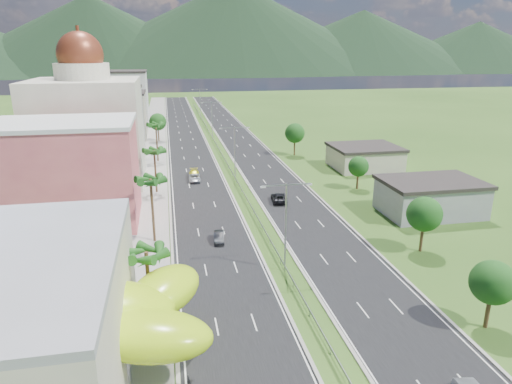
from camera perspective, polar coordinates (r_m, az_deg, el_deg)
ground at (r=47.51m, az=6.73°, el=-15.18°), size 500.00×500.00×0.00m
road_left at (r=130.56m, az=-8.53°, el=6.02°), size 11.00×260.00×0.04m
road_right at (r=132.04m, az=-1.98°, el=6.33°), size 11.00×260.00×0.04m
sidewalk_left at (r=130.51m, az=-12.71°, el=5.80°), size 7.00×260.00×0.12m
median_guardrail at (r=113.45m, az=-4.28°, el=4.74°), size 0.10×216.06×0.76m
streetlight_median_b at (r=53.07m, az=3.74°, el=-3.30°), size 6.04×0.25×11.00m
streetlight_median_c at (r=90.84m, az=-2.68°, el=5.52°), size 6.04×0.25×11.00m
streetlight_median_d at (r=134.87m, az=-5.54°, el=9.39°), size 6.04×0.25×11.00m
streetlight_median_e at (r=179.39m, az=-7.02°, el=11.34°), size 6.04×0.25×11.00m
lime_canopy at (r=40.30m, az=-20.21°, el=-14.38°), size 18.00×15.00×7.40m
pink_shophouse at (r=73.79m, az=-22.52°, el=1.97°), size 20.00×15.00×15.00m
domed_building at (r=95.22m, az=-20.26°, el=7.84°), size 20.00×20.00×28.70m
midrise_grey at (r=120.06m, az=-17.88°, el=8.25°), size 16.00×15.00×16.00m
midrise_beige at (r=141.93m, az=-16.88°, el=9.03°), size 16.00×15.00×13.00m
midrise_white at (r=164.38m, az=-16.23°, el=11.03°), size 16.00×15.00×18.00m
shed_near at (r=78.51m, az=20.94°, el=-0.78°), size 15.00×10.00×5.00m
shed_far at (r=104.98m, az=13.40°, el=4.16°), size 14.00×12.00×4.40m
palm_tree_b at (r=44.08m, az=-13.54°, el=-7.83°), size 3.60×3.60×8.10m
palm_tree_c at (r=62.36m, az=-13.03°, el=1.16°), size 3.60×3.60×9.60m
palm_tree_d at (r=84.90m, az=-12.61°, el=4.82°), size 3.60×3.60×8.60m
palm_tree_e at (r=109.33m, az=-12.41°, el=8.01°), size 3.60×3.60×9.40m
leafy_tree_lfar at (r=134.45m, az=-12.19°, el=8.56°), size 4.90×4.90×8.05m
leafy_tree_ra at (r=48.48m, az=27.48°, el=-10.02°), size 4.20×4.20×6.90m
leafy_tree_rb at (r=62.65m, az=20.30°, el=-2.62°), size 4.55×4.55×7.47m
leafy_tree_rc at (r=87.97m, az=12.69°, el=3.13°), size 3.85×3.85×6.33m
leafy_tree_rd at (r=114.03m, az=4.87°, el=7.34°), size 4.90×4.90×8.05m
mountain_ridge at (r=494.01m, az=-2.64°, el=14.50°), size 860.00×140.00×90.00m
car_dark_left at (r=63.55m, az=-4.65°, el=-5.60°), size 1.75×4.07×1.30m
car_silver_mid_left at (r=92.53m, az=-7.68°, el=1.76°), size 2.39×4.95×1.36m
car_yellow_far_left at (r=95.20m, az=-7.74°, el=2.24°), size 2.29×5.17×1.48m
car_dark_far_right at (r=79.48m, az=2.87°, el=-0.70°), size 2.99×5.46×1.45m
motorcycle at (r=39.14m, az=-8.28°, el=-22.28°), size 0.75×1.89×1.17m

